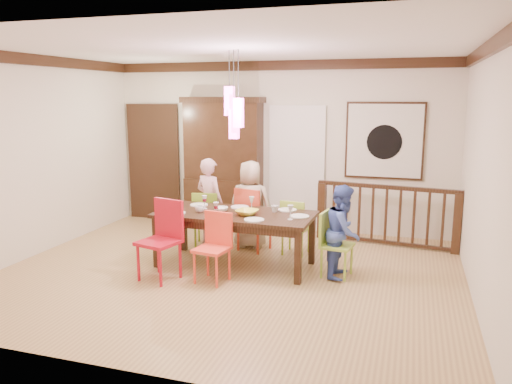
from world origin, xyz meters
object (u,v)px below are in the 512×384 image
(chair_end_right, at_px, (337,240))
(dining_table, at_px, (235,219))
(chair_far_left, at_px, (207,214))
(china_hutch, at_px, (224,163))
(person_far_mid, at_px, (250,204))
(balustrade, at_px, (386,214))
(person_end_right, at_px, (343,231))
(person_far_left, at_px, (210,202))

(chair_end_right, bearing_deg, dining_table, 98.24)
(chair_far_left, distance_m, china_hutch, 1.35)
(person_far_mid, bearing_deg, chair_end_right, 143.28)
(chair_far_left, bearing_deg, person_far_mid, 173.35)
(chair_end_right, height_order, balustrade, balustrade)
(dining_table, height_order, person_end_right, person_end_right)
(china_hutch, height_order, balustrade, china_hutch)
(person_far_mid, height_order, person_end_right, person_far_mid)
(balustrade, bearing_deg, china_hutch, -179.59)
(china_hutch, bearing_deg, chair_end_right, -40.18)
(balustrade, height_order, person_far_mid, person_far_mid)
(chair_end_right, distance_m, person_end_right, 0.14)
(chair_far_left, xyz_separation_m, balustrade, (2.68, 0.82, 0.01))
(dining_table, xyz_separation_m, balustrade, (1.93, 1.61, -0.17))
(china_hutch, relative_size, person_end_right, 1.90)
(dining_table, relative_size, person_far_left, 1.57)
(person_end_right, bearing_deg, balustrade, -11.66)
(chair_end_right, bearing_deg, person_far_left, 77.23)
(china_hutch, relative_size, person_far_mid, 1.70)
(dining_table, height_order, china_hutch, china_hutch)
(dining_table, xyz_separation_m, chair_end_right, (1.40, -0.00, -0.18))
(chair_end_right, distance_m, person_far_mid, 1.72)
(balustrade, relative_size, person_end_right, 1.83)
(dining_table, height_order, balustrade, balustrade)
(balustrade, distance_m, person_end_right, 1.66)
(chair_far_left, xyz_separation_m, china_hutch, (-0.16, 1.17, 0.66))
(person_end_right, bearing_deg, china_hutch, 55.15)
(chair_far_left, relative_size, person_far_left, 0.63)
(china_hutch, distance_m, person_far_left, 1.25)
(chair_end_right, height_order, person_far_left, person_far_left)
(dining_table, relative_size, chair_far_left, 2.51)
(person_end_right, bearing_deg, chair_far_left, 75.09)
(china_hutch, relative_size, person_far_left, 1.67)
(chair_far_left, bearing_deg, person_end_right, 147.18)
(chair_far_left, xyz_separation_m, person_far_mid, (0.69, 0.09, 0.18))
(china_hutch, relative_size, balustrade, 1.04)
(balustrade, bearing_deg, person_far_left, -155.82)
(chair_far_left, relative_size, balustrade, 0.39)
(dining_table, relative_size, chair_end_right, 2.54)
(balustrade, xyz_separation_m, person_end_right, (-0.45, -1.59, 0.10))
(chair_far_left, height_order, person_end_right, person_end_right)
(china_hutch, distance_m, balustrade, 2.94)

